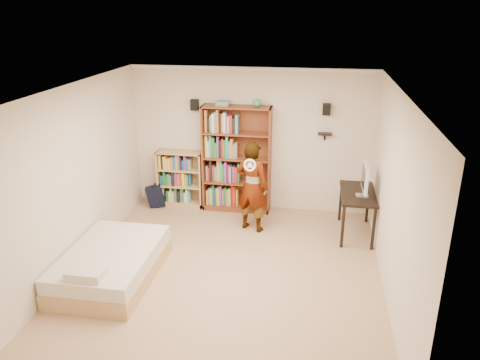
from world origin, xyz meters
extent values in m
cube|color=tan|center=(0.00, 0.00, 0.00)|extent=(4.50, 5.00, 0.01)
cube|color=beige|center=(0.00, 2.50, 1.35)|extent=(4.50, 0.02, 2.70)
cube|color=beige|center=(0.00, -2.50, 1.35)|extent=(4.50, 0.02, 2.70)
cube|color=beige|center=(-2.25, 0.00, 1.35)|extent=(0.02, 5.00, 2.70)
cube|color=beige|center=(2.25, 0.00, 1.35)|extent=(0.02, 5.00, 2.70)
cube|color=white|center=(0.00, 0.00, 2.70)|extent=(4.50, 5.00, 0.02)
cube|color=white|center=(0.00, 2.47, 2.67)|extent=(4.50, 0.06, 0.06)
cube|color=white|center=(0.00, -2.47, 2.67)|extent=(4.50, 0.06, 0.06)
cube|color=white|center=(-2.22, 0.00, 2.67)|extent=(0.06, 5.00, 0.06)
cube|color=white|center=(2.22, 0.00, 2.67)|extent=(0.06, 5.00, 0.06)
cube|color=black|center=(-1.05, 2.40, 2.00)|extent=(0.14, 0.12, 0.20)
cube|color=black|center=(1.35, 2.40, 2.00)|extent=(0.14, 0.12, 0.20)
cube|color=black|center=(1.35, 2.41, 1.55)|extent=(0.25, 0.16, 0.02)
imported|color=black|center=(0.16, 1.50, 0.80)|extent=(0.68, 0.56, 1.60)
torus|color=silver|center=(0.16, 1.20, 1.29)|extent=(0.21, 0.08, 0.21)
camera|label=1|loc=(1.18, -5.90, 3.73)|focal=35.00mm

